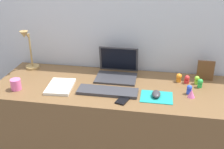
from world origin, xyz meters
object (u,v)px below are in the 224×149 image
object	(u,v)px
mouse	(156,94)
toy_figurine_red	(187,79)
desk_lamp	(29,51)
picture_frame	(205,71)
toy_figurine_orange	(179,77)
toy_figurine_lime	(197,80)
toy_figurine_pink	(191,93)
toy_figurine_blue	(189,89)
cell_phone	(123,100)
toy_figurine_green	(200,83)
keyboard	(108,91)
coffee_mug	(16,84)
laptop	(117,69)
notebook_pad	(60,87)

from	to	relation	value
mouse	toy_figurine_red	world-z (taller)	toy_figurine_red
desk_lamp	picture_frame	xyz separation A→B (m)	(1.35, 0.04, -0.08)
toy_figurine_orange	toy_figurine_lime	bearing A→B (deg)	-6.84
toy_figurine_lime	toy_figurine_pink	size ratio (longest dim) A/B	1.13
toy_figurine_lime	toy_figurine_blue	world-z (taller)	toy_figurine_blue
cell_phone	toy_figurine_green	size ratio (longest dim) A/B	2.00
mouse	toy_figurine_blue	size ratio (longest dim) A/B	1.49
mouse	toy_figurine_blue	bearing A→B (deg)	20.66
keyboard	toy_figurine_green	size ratio (longest dim) A/B	6.40
picture_frame	toy_figurine_lime	bearing A→B (deg)	-128.69
keyboard	coffee_mug	distance (m)	0.64
cell_phone	picture_frame	world-z (taller)	picture_frame
laptop	mouse	xyz separation A→B (m)	(0.30, -0.28, -0.03)
cell_phone	toy_figurine_green	distance (m)	0.58
toy_figurine_green	toy_figurine_lime	bearing A→B (deg)	108.37
desk_lamp	toy_figurine_pink	distance (m)	1.27
desk_lamp	toy_figurine_red	xyz separation A→B (m)	(1.22, -0.04, -0.13)
picture_frame	coffee_mug	world-z (taller)	picture_frame
coffee_mug	toy_figurine_lime	distance (m)	1.28
notebook_pad	coffee_mug	distance (m)	0.30
toy_figurine_red	toy_figurine_lime	bearing A→B (deg)	-1.42
laptop	toy_figurine_green	world-z (taller)	laptop
cell_phone	toy_figurine_red	size ratio (longest dim) A/B	2.16
toy_figurine_green	toy_figurine_lime	xyz separation A→B (m)	(-0.02, 0.05, -0.00)
toy_figurine_lime	cell_phone	bearing A→B (deg)	-146.08
toy_figurine_green	mouse	bearing A→B (deg)	-146.99
notebook_pad	toy_figurine_pink	bearing A→B (deg)	-2.71
coffee_mug	toy_figurine_lime	bearing A→B (deg)	13.72
desk_lamp	toy_figurine_lime	xyz separation A→B (m)	(1.29, -0.04, -0.12)
toy_figurine_orange	toy_figurine_red	size ratio (longest dim) A/B	1.07
notebook_pad	toy_figurine_red	distance (m)	0.91
toy_figurine_green	toy_figurine_pink	xyz separation A→B (m)	(-0.07, -0.16, -0.01)
picture_frame	cell_phone	bearing A→B (deg)	-143.52
toy_figurine_green	toy_figurine_blue	distance (m)	0.14
laptop	toy_figurine_pink	size ratio (longest dim) A/B	5.53
keyboard	desk_lamp	xyz separation A→B (m)	(-0.68, 0.28, 0.15)
picture_frame	toy_figurine_orange	bearing A→B (deg)	-161.07
desk_lamp	toy_figurine_lime	bearing A→B (deg)	-1.84
laptop	desk_lamp	world-z (taller)	desk_lamp
toy_figurine_green	toy_figurine_blue	xyz separation A→B (m)	(-0.08, -0.11, -0.00)
toy_figurine_pink	toy_figurine_lime	bearing A→B (deg)	75.77
laptop	toy_figurine_lime	world-z (taller)	laptop
mouse	toy_figurine_lime	xyz separation A→B (m)	(0.28, 0.25, 0.01)
cell_phone	toy_figurine_red	world-z (taller)	toy_figurine_red
laptop	notebook_pad	world-z (taller)	laptop
keyboard	picture_frame	bearing A→B (deg)	25.63
cell_phone	toy_figurine_green	xyz separation A→B (m)	(0.50, 0.28, 0.03)
laptop	keyboard	bearing A→B (deg)	-94.60
toy_figurine_green	toy_figurine_lime	world-z (taller)	toy_figurine_green
notebook_pad	toy_figurine_red	xyz separation A→B (m)	(0.88, 0.23, 0.02)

